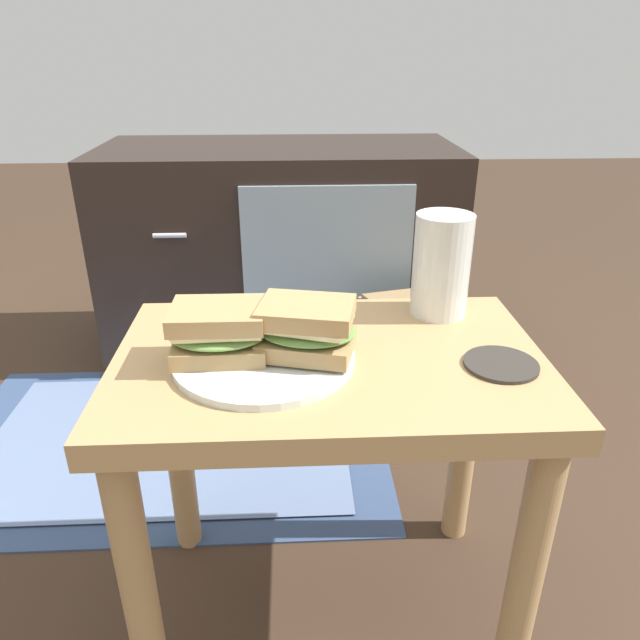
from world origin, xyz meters
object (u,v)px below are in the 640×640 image
tv_cabinet (281,250)px  plate (264,358)px  sandwich_back (307,328)px  paper_bag (407,357)px  sandwich_front (219,332)px  coaster (501,364)px  beer_glass (441,267)px

tv_cabinet → plate: tv_cabinet is taller
sandwich_back → paper_bag: sandwich_back is taller
tv_cabinet → sandwich_front: size_ratio=7.59×
tv_cabinet → paper_bag: size_ratio=3.07×
sandwich_front → coaster: (0.35, -0.03, -0.04)m
sandwich_back → coaster: 0.25m
beer_glass → paper_bag: 0.57m
sandwich_front → beer_glass: beer_glass is taller
sandwich_front → beer_glass: bearing=23.9°
tv_cabinet → plate: (-0.01, -0.96, 0.17)m
paper_bag → coaster: bearing=-90.8°
tv_cabinet → paper_bag: tv_cabinet is taller
sandwich_back → tv_cabinet: bearing=92.9°
coaster → sandwich_front: bearing=175.5°
tv_cabinet → beer_glass: size_ratio=6.36×
coaster → paper_bag: (0.01, 0.59, -0.31)m
coaster → paper_bag: 0.67m
plate → sandwich_back: 0.07m
sandwich_back → coaster: bearing=-5.7°
sandwich_front → coaster: sandwich_front is taller
paper_bag → sandwich_back: bearing=-114.0°
tv_cabinet → sandwich_back: tv_cabinet is taller
plate → beer_glass: size_ratio=1.54×
tv_cabinet → coaster: tv_cabinet is taller
tv_cabinet → beer_glass: beer_glass is taller
tv_cabinet → sandwich_front: 0.99m
tv_cabinet → paper_bag: 0.52m
sandwich_back → paper_bag: size_ratio=0.45×
tv_cabinet → sandwich_back: size_ratio=6.74×
plate → paper_bag: plate is taller
tv_cabinet → sandwich_back: (0.05, -0.96, 0.22)m
beer_glass → paper_bag: bearing=83.1°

